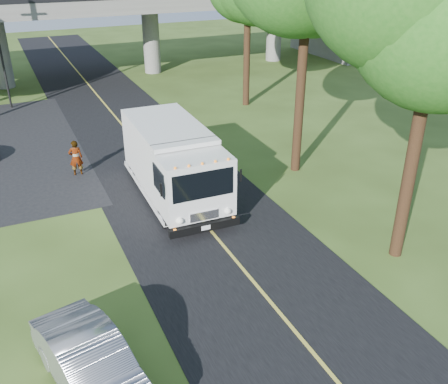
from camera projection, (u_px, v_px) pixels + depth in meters
ground at (278, 312)px, 15.36m from camera, size 120.00×120.00×0.00m
road at (171, 184)px, 23.48m from camera, size 7.00×90.00×0.02m
lane_line at (171, 183)px, 23.47m from camera, size 0.12×90.00×0.01m
overpass at (77, 22)px, 39.32m from camera, size 54.00×10.00×7.30m
traffic_signal at (2, 61)px, 32.82m from camera, size 0.18×0.22×5.20m
step_van at (173, 161)px, 21.54m from camera, size 2.99×7.70×3.20m
silver_sedan at (93, 367)px, 12.37m from camera, size 2.63×4.86×1.52m
pedestrian at (76, 158)px, 24.01m from camera, size 0.68×0.48×1.77m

